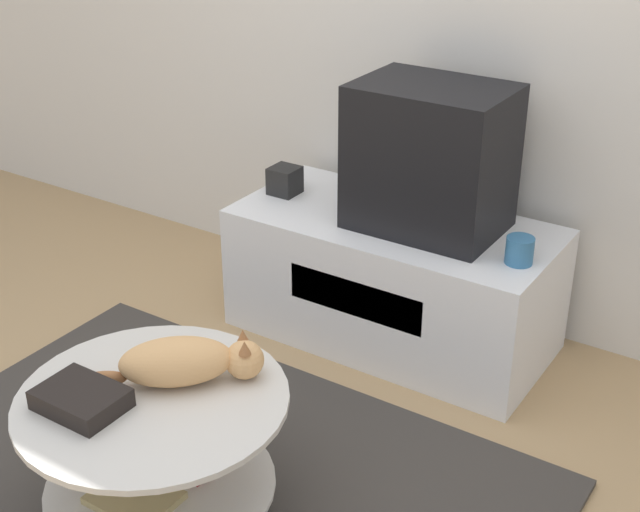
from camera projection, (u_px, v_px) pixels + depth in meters
The scene contains 9 objects.
ground_plane at pixel (176, 512), 2.63m from camera, with size 12.00×12.00×0.00m, color tan.
rug at pixel (176, 509), 2.63m from camera, with size 2.01×1.59×0.02m.
tv_stand at pixel (393, 279), 3.41m from camera, with size 1.21×0.58×0.50m.
tv at pixel (430, 158), 3.14m from camera, with size 0.53×0.39×0.53m.
speaker at pixel (285, 180), 3.51m from camera, with size 0.11×0.11×0.11m.
mug at pixel (520, 250), 2.97m from camera, with size 0.09×0.09×0.09m.
coffee_table at pixel (156, 443), 2.45m from camera, with size 0.74×0.74×0.43m.
dvd_box at pixel (81, 399), 2.33m from camera, with size 0.23×0.17×0.05m.
cat at pixel (186, 362), 2.42m from camera, with size 0.41×0.37×0.13m.
Camera 1 is at (1.46, -1.45, 1.86)m, focal length 50.00 mm.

